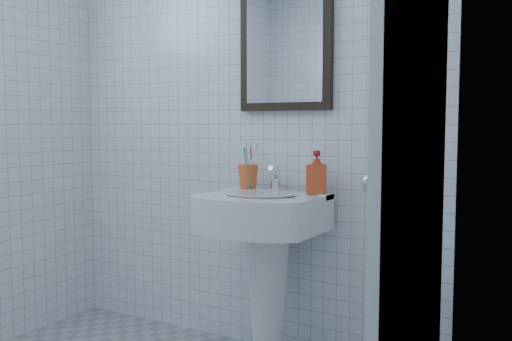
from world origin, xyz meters
The scene contains 10 objects.
wall_back centered at (0.00, 1.20, 1.25)m, with size 2.20×0.02×2.50m, color white.
wall_right centered at (1.10, 0.00, 1.25)m, with size 0.02×2.40×2.50m, color white.
washbasin centered at (0.27, 0.99, 0.57)m, with size 0.55×0.41×0.85m.
faucet centered at (0.27, 1.09, 0.90)m, with size 0.05×0.11×0.13m.
toothbrush_cup centered at (0.11, 1.08, 0.91)m, with size 0.10×0.10×0.12m, color orange, non-canonical shape.
soap_dispenser centered at (0.48, 1.10, 0.95)m, with size 0.09×0.09×0.20m, color red.
wall_mirror centered at (0.27, 1.18, 1.55)m, with size 0.50×0.04×0.62m.
bathroom_door centered at (1.08, 0.55, 1.00)m, with size 0.04×0.80×2.00m, color silver.
towel_ring centered at (1.06, 0.71, 1.05)m, with size 0.18×0.18×0.01m, color silver.
hand_towel centered at (1.04, 0.71, 0.87)m, with size 0.03×0.16×0.38m, color white.
Camera 1 is at (1.58, -1.36, 1.17)m, focal length 40.00 mm.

